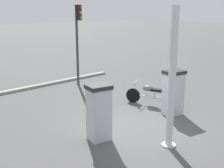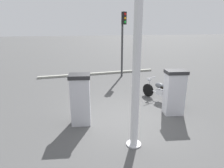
% 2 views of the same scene
% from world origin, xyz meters
% --- Properties ---
extents(ground_plane, '(120.00, 120.00, 0.00)m').
position_xyz_m(ground_plane, '(0.00, 0.00, 0.00)').
color(ground_plane, '#4C4C4C').
extents(fuel_pump_near, '(0.66, 0.79, 1.64)m').
position_xyz_m(fuel_pump_near, '(-0.09, -1.67, 0.83)').
color(fuel_pump_near, silver).
rests_on(fuel_pump_near, ground).
extents(fuel_pump_far, '(0.67, 0.74, 1.68)m').
position_xyz_m(fuel_pump_far, '(-0.09, 1.67, 0.85)').
color(fuel_pump_far, silver).
rests_on(fuel_pump_far, ground).
extents(motorcycle_near_pump, '(1.99, 0.98, 0.93)m').
position_xyz_m(motorcycle_near_pump, '(1.14, -1.80, 0.44)').
color(motorcycle_near_pump, black).
rests_on(motorcycle_near_pump, ground).
extents(roadside_traffic_light, '(0.40, 0.30, 3.91)m').
position_xyz_m(roadside_traffic_light, '(5.64, -1.39, 2.66)').
color(roadside_traffic_light, '#38383A').
rests_on(roadside_traffic_light, ground).
extents(canopy_support_pole, '(0.40, 0.40, 3.86)m').
position_xyz_m(canopy_support_pole, '(-1.65, 0.38, 1.85)').
color(canopy_support_pole, silver).
rests_on(canopy_support_pole, ground).
extents(road_edge_kerb, '(0.74, 7.72, 0.12)m').
position_xyz_m(road_edge_kerb, '(6.55, 0.00, 0.06)').
color(road_edge_kerb, '#9E9E93').
rests_on(road_edge_kerb, ground).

